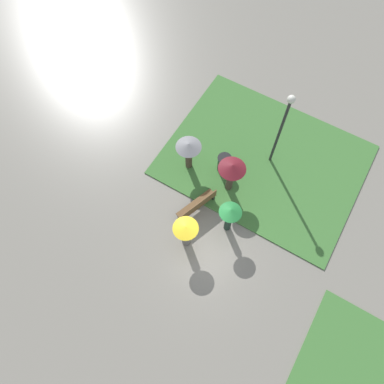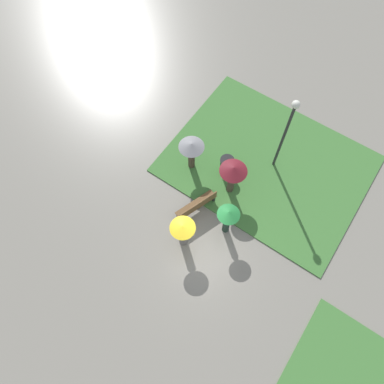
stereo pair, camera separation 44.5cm
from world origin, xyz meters
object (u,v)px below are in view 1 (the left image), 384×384
object	(u,v)px
crowd_person_maroon	(232,170)
lamp_post	(283,123)
crowd_person_grey	(189,149)
crowd_person_yellow	(186,231)
crowd_person_green	(230,215)
park_bench	(197,205)
trash_bin	(224,164)

from	to	relation	value
crowd_person_maroon	lamp_post	bearing A→B (deg)	-58.03
lamp_post	crowd_person_grey	size ratio (longest dim) A/B	2.40
crowd_person_yellow	crowd_person_green	bearing A→B (deg)	20.98
crowd_person_grey	crowd_person_yellow	bearing A→B (deg)	67.88
crowd_person_maroon	park_bench	bearing A→B (deg)	123.06
lamp_post	crowd_person_maroon	bearing A→B (deg)	-22.98
park_bench	crowd_person_grey	world-z (taller)	crowd_person_grey
lamp_post	crowd_person_yellow	bearing A→B (deg)	-13.09
crowd_person_yellow	crowd_person_green	xyz separation A→B (m)	(-1.46, 1.15, 0.13)
park_bench	crowd_person_green	size ratio (longest dim) A/B	1.01
park_bench	crowd_person_maroon	xyz separation A→B (m)	(-1.66, 0.67, 1.09)
trash_bin	crowd_person_maroon	size ratio (longest dim) A/B	0.49
lamp_post	crowd_person_maroon	size ratio (longest dim) A/B	2.21
crowd_person_yellow	lamp_post	bearing A→B (deg)	46.28
park_bench	crowd_person_green	distance (m)	1.78
crowd_person_green	trash_bin	bearing A→B (deg)	-60.38
trash_bin	crowd_person_green	size ratio (longest dim) A/B	0.51
park_bench	trash_bin	size ratio (longest dim) A/B	1.99
lamp_post	crowd_person_green	bearing A→B (deg)	-1.62
lamp_post	crowd_person_yellow	size ratio (longest dim) A/B	2.43
crowd_person_grey	crowd_person_maroon	bearing A→B (deg)	127.12
crowd_person_grey	crowd_person_yellow	size ratio (longest dim) A/B	1.01
lamp_post	trash_bin	size ratio (longest dim) A/B	4.55
park_bench	trash_bin	xyz separation A→B (m)	(-2.38, -0.00, 0.01)
lamp_post	crowd_person_yellow	xyz separation A→B (m)	(5.44, -1.27, -1.57)
park_bench	crowd_person_yellow	bearing A→B (deg)	33.64
crowd_person_yellow	park_bench	bearing A→B (deg)	72.85
trash_bin	crowd_person_maroon	world-z (taller)	crowd_person_maroon
lamp_post	trash_bin	bearing A→B (deg)	-46.49
crowd_person_maroon	crowd_person_green	xyz separation A→B (m)	(1.72, 0.85, -0.17)
park_bench	trash_bin	bearing A→B (deg)	-159.72
park_bench	crowd_person_maroon	size ratio (longest dim) A/B	0.97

